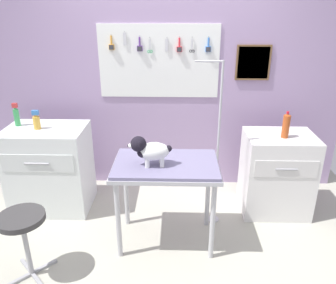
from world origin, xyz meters
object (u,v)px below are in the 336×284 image
at_px(grooming_table, 166,172).
at_px(dog, 149,150).
at_px(soda_bottle, 286,126).
at_px(stool, 23,227).
at_px(grooming_arm, 217,153).
at_px(counter_left, 50,168).
at_px(conditioner_bottle, 17,116).
at_px(cabinet_right, 276,174).

xyz_separation_m(grooming_table, dog, (-0.13, -0.06, 0.23)).
bearing_deg(soda_bottle, stool, -156.54).
distance_m(grooming_arm, counter_left, 1.75).
xyz_separation_m(grooming_arm, stool, (-1.56, -0.80, -0.28)).
height_order(counter_left, stool, counter_left).
relative_size(stool, conditioner_bottle, 2.43).
height_order(grooming_table, stool, grooming_table).
height_order(cabinet_right, stool, cabinet_right).
bearing_deg(stool, counter_left, 98.49).
distance_m(conditioner_bottle, soda_bottle, 2.68).
relative_size(grooming_arm, conditioner_bottle, 6.83).
bearing_deg(conditioner_bottle, grooming_arm, -8.52).
height_order(cabinet_right, conditioner_bottle, conditioner_bottle).
bearing_deg(dog, stool, -155.98).
xyz_separation_m(cabinet_right, soda_bottle, (0.01, -0.05, 0.55)).
bearing_deg(cabinet_right, soda_bottle, -77.76).
distance_m(grooming_table, counter_left, 1.38).
bearing_deg(conditioner_bottle, stool, -67.75).
distance_m(counter_left, stool, 1.04).
distance_m(grooming_table, conditioner_bottle, 1.68).
xyz_separation_m(stool, conditioner_bottle, (-0.45, 1.10, 0.53)).
height_order(grooming_table, cabinet_right, cabinet_right).
bearing_deg(dog, grooming_table, 23.24).
bearing_deg(grooming_table, counter_left, 156.42).
bearing_deg(conditioner_bottle, cabinet_right, -1.68).
relative_size(cabinet_right, soda_bottle, 3.25).
bearing_deg(grooming_table, dog, -156.76).
height_order(counter_left, cabinet_right, counter_left).
bearing_deg(stool, grooming_arm, 27.11).
height_order(conditioner_bottle, soda_bottle, conditioner_bottle).
xyz_separation_m(dog, counter_left, (-1.11, 0.60, -0.49)).
relative_size(grooming_arm, stool, 2.80).
distance_m(cabinet_right, stool, 2.44).
xyz_separation_m(dog, conditioner_bottle, (-1.40, 0.67, 0.06)).
relative_size(counter_left, stool, 1.56).
bearing_deg(cabinet_right, stool, -155.31).
bearing_deg(cabinet_right, grooming_arm, -161.41).
height_order(counter_left, soda_bottle, soda_bottle).
bearing_deg(grooming_table, soda_bottle, 23.02).
height_order(stool, soda_bottle, soda_bottle).
bearing_deg(counter_left, grooming_arm, -7.59).
bearing_deg(stool, dog, 24.02).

